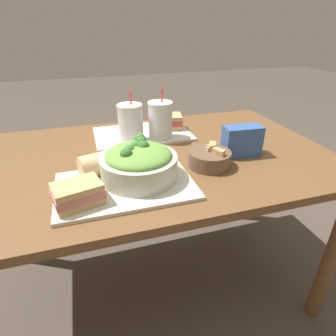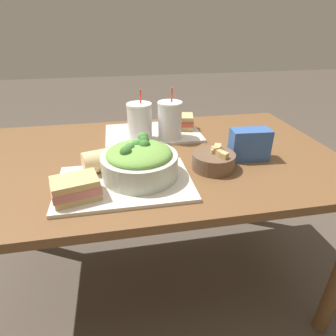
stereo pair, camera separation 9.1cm
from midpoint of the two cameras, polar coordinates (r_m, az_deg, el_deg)
name	(u,v)px [view 2 (the right image)]	position (r m, az deg, el deg)	size (l,w,h in m)	color
ground_plane	(157,281)	(1.57, -0.40, -21.96)	(12.00, 12.00, 0.00)	#4C4238
dining_table	(155,174)	(1.16, -0.50, -1.31)	(1.45, 0.87, 0.72)	brown
tray_near	(125,183)	(0.91, -5.93, -3.21)	(0.43, 0.28, 0.01)	beige
tray_far	(153,133)	(1.31, -1.11, 7.04)	(0.43, 0.28, 0.01)	beige
salad_bowl	(140,161)	(0.91, -3.00, 1.40)	(0.25, 0.25, 0.12)	beige
soup_bowl	(214,160)	(1.02, 11.80, 1.52)	(0.15, 0.15, 0.08)	brown
sandwich_near	(76,188)	(0.84, -15.36, -4.06)	(0.15, 0.13, 0.06)	tan
baguette_near	(109,159)	(0.97, -9.34, 1.75)	(0.18, 0.12, 0.08)	#DBBC84
sandwich_far	(178,122)	(1.35, 4.05, 9.36)	(0.16, 0.13, 0.06)	tan
drink_cup_dark	(140,123)	(1.20, -3.59, 9.05)	(0.11, 0.11, 0.22)	silver
drink_cup_red	(170,121)	(1.22, 2.52, 9.43)	(0.11, 0.11, 0.22)	silver
chip_bag	(250,144)	(1.11, 18.51, 4.50)	(0.15, 0.08, 0.12)	#335BA3
napkin_folded	(134,155)	(1.10, -4.64, 2.51)	(0.21, 0.17, 0.00)	silver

